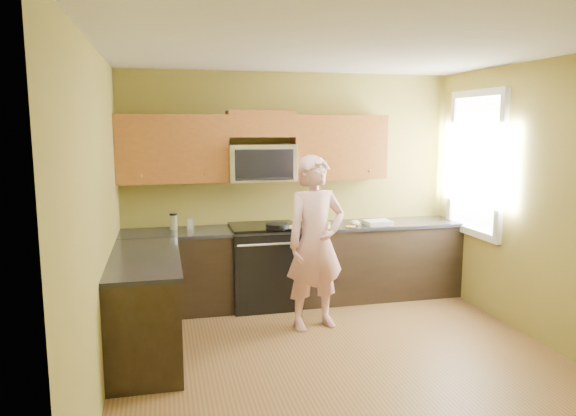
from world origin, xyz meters
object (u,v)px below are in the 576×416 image
object	(u,v)px
butter_tub	(325,228)
travel_mug	(174,230)
microwave	(261,181)
woman	(316,243)
stove	(264,265)
frying_pan	(277,228)

from	to	relation	value
butter_tub	travel_mug	distance (m)	1.72
butter_tub	travel_mug	world-z (taller)	travel_mug
microwave	woman	bearing A→B (deg)	-66.76
stove	frying_pan	xyz separation A→B (m)	(0.11, -0.22, 0.47)
frying_pan	stove	bearing A→B (deg)	111.61
woman	frying_pan	xyz separation A→B (m)	(-0.28, 0.57, 0.06)
woman	travel_mug	distance (m)	1.67
woman	frying_pan	bearing A→B (deg)	104.55
microwave	frying_pan	world-z (taller)	microwave
butter_tub	frying_pan	bearing A→B (deg)	-175.68
stove	frying_pan	size ratio (longest dim) A/B	2.18
microwave	butter_tub	xyz separation A→B (m)	(0.69, -0.30, -0.53)
frying_pan	travel_mug	size ratio (longest dim) A/B	2.33
microwave	frying_pan	size ratio (longest dim) A/B	1.75
stove	microwave	bearing A→B (deg)	90.00
woman	travel_mug	xyz separation A→B (m)	(-1.40, 0.91, 0.03)
woman	frying_pan	size ratio (longest dim) A/B	4.11
frying_pan	travel_mug	distance (m)	1.17
stove	butter_tub	size ratio (longest dim) A/B	7.99
stove	woman	xyz separation A→B (m)	(0.39, -0.79, 0.42)
frying_pan	travel_mug	xyz separation A→B (m)	(-1.11, 0.34, -0.03)
stove	frying_pan	bearing A→B (deg)	-63.76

